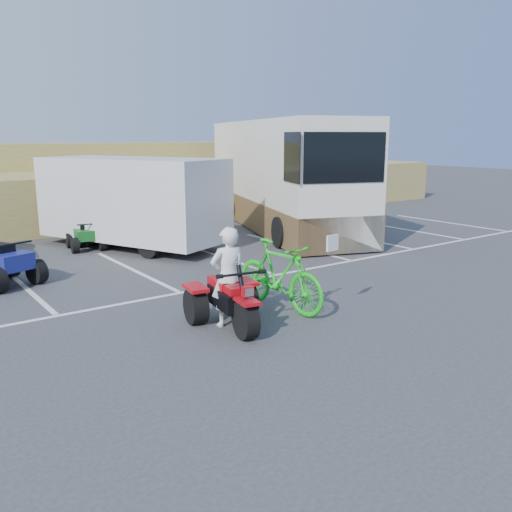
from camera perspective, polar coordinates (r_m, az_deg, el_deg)
ground at (r=10.25m, az=-1.53°, el=-6.98°), size 100.00×100.00×0.00m
parking_stripes at (r=14.02m, az=-8.03°, el=-1.71°), size 28.00×5.16×0.01m
grass_embankment at (r=24.17m, az=-22.95°, el=6.80°), size 40.00×8.50×3.10m
red_trike_atv at (r=9.98m, az=-2.57°, el=-7.54°), size 1.63×1.99×1.16m
rider at (r=9.84m, az=-2.97°, el=-2.22°), size 0.74×0.55×1.84m
green_dirt_bike at (r=10.83m, az=2.46°, el=-2.05°), size 0.93×2.39×1.40m
cargo_trailer at (r=17.29m, az=-12.87°, el=5.82°), size 4.56×6.38×2.77m
rv_motorhome at (r=20.72m, az=2.63°, el=7.75°), size 6.23×11.18×3.91m
quad_atv_blue at (r=14.08m, az=-24.91°, el=-2.74°), size 1.73×1.98×1.09m
quad_atv_green at (r=17.54m, az=-17.42°, el=0.70°), size 1.18×1.47×0.88m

